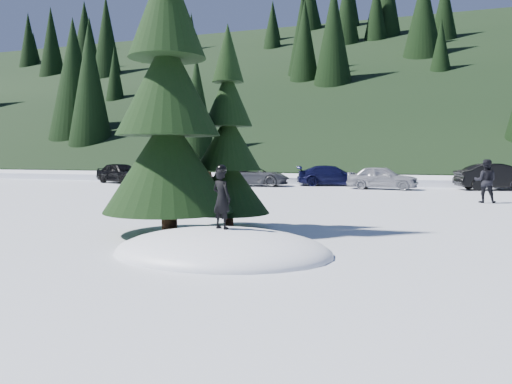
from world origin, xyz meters
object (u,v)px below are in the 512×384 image
(spruce_tall, at_px, (168,99))
(car_1, at_px, (181,173))
(car_5, at_px, (498,177))
(child_skier, at_px, (222,199))
(car_2, at_px, (253,176))
(car_0, at_px, (121,173))
(car_3, at_px, (332,176))
(adult_0, at_px, (485,181))
(car_4, at_px, (382,178))
(spruce_short, at_px, (228,149))

(spruce_tall, xyz_separation_m, car_1, (-9.88, 19.14, -2.65))
(car_1, bearing_deg, car_5, -93.52)
(child_skier, xyz_separation_m, car_2, (-6.57, 19.90, -0.46))
(car_5, bearing_deg, car_0, 76.52)
(child_skier, distance_m, car_2, 20.97)
(car_3, relative_size, car_5, 0.98)
(adult_0, relative_size, car_3, 0.41)
(spruce_tall, distance_m, car_1, 21.70)
(car_1, height_order, car_5, car_5)
(car_3, bearing_deg, car_1, 78.98)
(car_1, xyz_separation_m, car_3, (10.05, 0.90, -0.04))
(car_1, xyz_separation_m, car_5, (19.38, 0.14, 0.06))
(adult_0, bearing_deg, spruce_tall, 58.77)
(car_4, bearing_deg, spruce_short, 175.91)
(spruce_tall, height_order, child_skier, spruce_tall)
(car_0, xyz_separation_m, car_5, (23.36, 1.29, 0.03))
(spruce_short, relative_size, car_2, 1.18)
(spruce_short, xyz_separation_m, car_1, (-10.88, 17.74, -1.43))
(car_0, bearing_deg, car_1, -51.77)
(car_5, bearing_deg, spruce_tall, 137.11)
(spruce_tall, distance_m, car_5, 21.65)
(spruce_tall, distance_m, adult_0, 14.11)
(car_2, bearing_deg, spruce_tall, -174.37)
(car_1, bearing_deg, car_4, -99.47)
(child_skier, height_order, car_2, child_skier)
(child_skier, height_order, car_0, child_skier)
(spruce_short, bearing_deg, car_2, 107.86)
(car_5, bearing_deg, adult_0, 153.67)
(car_5, bearing_deg, car_3, 68.66)
(child_skier, relative_size, car_4, 0.31)
(car_2, distance_m, car_5, 13.95)
(child_skier, distance_m, car_3, 21.88)
(child_skier, distance_m, car_4, 19.63)
(car_4, height_order, car_5, car_5)
(spruce_tall, xyz_separation_m, spruce_short, (1.00, 1.40, -1.22))
(adult_0, xyz_separation_m, car_0, (-21.99, 6.72, -0.18))
(car_3, relative_size, car_4, 1.13)
(car_1, bearing_deg, adult_0, -117.54)
(child_skier, distance_m, car_1, 24.11)
(car_0, bearing_deg, car_3, -59.61)
(car_2, bearing_deg, child_skier, -169.72)
(spruce_short, xyz_separation_m, car_2, (-5.40, 16.77, -1.47))
(car_1, bearing_deg, car_0, 102.27)
(car_0, height_order, car_3, car_0)
(spruce_short, relative_size, car_0, 1.30)
(spruce_short, distance_m, car_5, 19.85)
(spruce_tall, relative_size, car_1, 2.12)
(car_3, bearing_deg, spruce_tall, 163.34)
(car_5, bearing_deg, car_2, 77.92)
(car_2, bearing_deg, car_4, -100.34)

